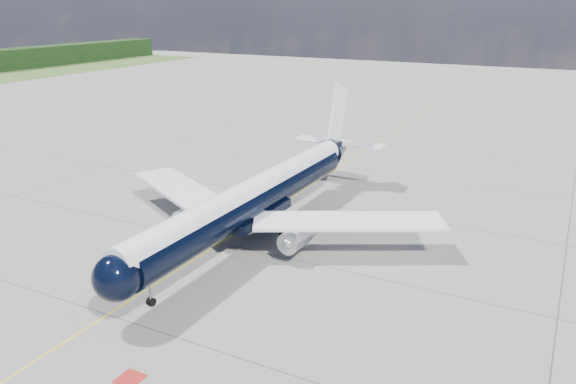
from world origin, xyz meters
name	(u,v)px	position (x,y,z in m)	size (l,w,h in m)	color
ground	(309,187)	(0.00, 30.00, 0.00)	(320.00, 320.00, 0.00)	gray
taxiway_centerline	(291,198)	(0.00, 25.00, 0.00)	(0.16, 160.00, 0.01)	yellow
red_marking	(130,379)	(6.80, -10.00, 0.00)	(1.60, 1.60, 0.01)	maroon
main_airliner	(259,196)	(2.08, 13.96, 4.02)	(36.85, 44.74, 12.95)	black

